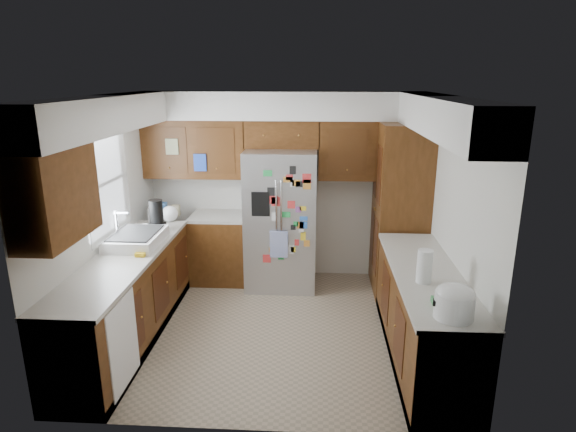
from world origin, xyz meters
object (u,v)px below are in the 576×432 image
at_px(fridge, 281,219).
at_px(paper_towel, 424,266).
at_px(pantry, 400,209).
at_px(rice_cooker, 455,301).

xyz_separation_m(fridge, paper_towel, (1.41, -1.94, 0.17)).
height_order(pantry, rice_cooker, pantry).
height_order(rice_cooker, paper_towel, paper_towel).
distance_m(pantry, fridge, 1.51).
bearing_deg(pantry, rice_cooker, -90.01).
relative_size(pantry, paper_towel, 7.13).
bearing_deg(pantry, paper_towel, -92.73).
xyz_separation_m(pantry, fridge, (-1.50, 0.05, -0.17)).
xyz_separation_m(pantry, rice_cooker, (-0.00, -2.53, -0.02)).
distance_m(pantry, rice_cooker, 2.53).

